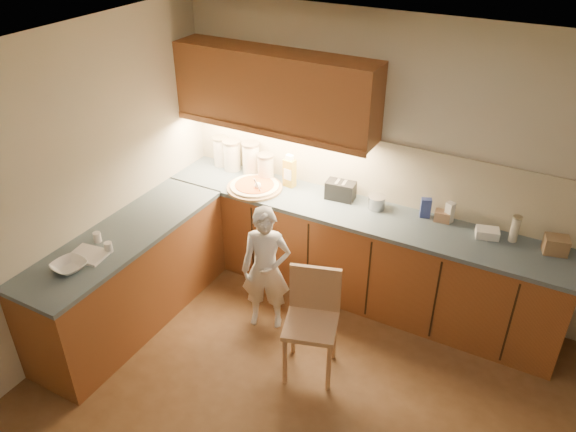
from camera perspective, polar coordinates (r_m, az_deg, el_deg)
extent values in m
cube|color=beige|center=(5.05, 12.45, 4.80)|extent=(4.50, 0.04, 2.60)
cube|color=beige|center=(4.71, -23.09, 0.84)|extent=(0.04, 4.00, 2.60)
cube|color=white|center=(2.81, 2.70, 12.80)|extent=(4.50, 4.00, 0.04)
cube|color=brown|center=(5.34, 6.60, -3.83)|extent=(3.75, 0.60, 0.88)
cube|color=brown|center=(5.18, -15.69, -6.19)|extent=(0.60, 2.00, 0.88)
cube|color=#455763|center=(5.09, 6.91, 0.42)|extent=(3.77, 0.62, 0.04)
cube|color=#455763|center=(4.92, -16.44, -1.92)|extent=(0.62, 2.02, 0.04)
cube|color=black|center=(5.75, -8.72, -1.15)|extent=(0.02, 0.01, 0.80)
cube|color=black|center=(5.46, -3.62, -2.78)|extent=(0.02, 0.01, 0.80)
cube|color=black|center=(5.21, 2.01, -4.55)|extent=(0.02, 0.01, 0.80)
cube|color=black|center=(5.03, 8.16, -6.41)|extent=(0.02, 0.01, 0.80)
cube|color=black|center=(4.92, 14.73, -8.31)|extent=(0.02, 0.01, 0.80)
cube|color=black|center=(4.87, 21.58, -10.16)|extent=(0.02, 0.01, 0.80)
cube|color=beige|center=(5.18, 8.34, 4.79)|extent=(3.75, 0.02, 0.58)
cube|color=brown|center=(5.15, -1.35, 12.68)|extent=(1.95, 0.35, 0.70)
cube|color=brown|center=(5.13, -2.28, 8.41)|extent=(1.95, 0.02, 0.06)
cylinder|color=tan|center=(5.39, -3.41, 2.89)|extent=(0.53, 0.53, 0.02)
cylinder|color=beige|center=(5.38, -3.42, 3.09)|extent=(0.47, 0.47, 0.02)
cylinder|color=#BF4B19|center=(5.38, -3.43, 3.21)|extent=(0.37, 0.37, 0.01)
sphere|color=white|center=(5.30, -3.08, 3.09)|extent=(0.07, 0.07, 0.07)
cylinder|color=white|center=(5.22, -3.06, 3.01)|extent=(0.03, 0.13, 0.22)
imported|color=silver|center=(4.86, -2.25, -5.42)|extent=(0.50, 0.42, 1.18)
cylinder|color=tan|center=(4.55, -0.33, -14.52)|extent=(0.04, 0.04, 0.46)
cylinder|color=tan|center=(4.51, 4.15, -15.10)|extent=(0.04, 0.04, 0.46)
cylinder|color=tan|center=(4.79, 0.52, -11.60)|extent=(0.04, 0.04, 0.46)
cylinder|color=tan|center=(4.76, 4.73, -12.12)|extent=(0.04, 0.04, 0.46)
cube|color=tan|center=(4.48, 2.33, -11.02)|extent=(0.51, 0.51, 0.04)
cube|color=tan|center=(4.47, 2.79, -7.31)|extent=(0.40, 0.16, 0.41)
imported|color=white|center=(4.59, -21.35, -4.77)|extent=(0.28, 0.28, 0.06)
cylinder|color=white|center=(5.83, -6.86, 6.45)|extent=(0.14, 0.14, 0.29)
cylinder|color=tan|center=(5.77, -6.95, 7.84)|extent=(0.15, 0.15, 0.02)
cylinder|color=white|center=(5.73, -5.71, 6.05)|extent=(0.17, 0.17, 0.29)
cylinder|color=tan|center=(5.66, -5.79, 7.49)|extent=(0.18, 0.18, 0.02)
cylinder|color=white|center=(5.61, -3.77, 5.73)|extent=(0.17, 0.17, 0.31)
cylinder|color=gray|center=(5.54, -3.83, 7.30)|extent=(0.18, 0.18, 0.02)
cylinder|color=beige|center=(5.51, -2.29, 4.88)|extent=(0.16, 0.16, 0.25)
cylinder|color=gray|center=(5.45, -2.32, 6.16)|extent=(0.17, 0.17, 0.02)
cube|color=gold|center=(5.38, 0.16, 4.40)|extent=(0.12, 0.09, 0.28)
cube|color=silver|center=(5.31, 0.16, 5.97)|extent=(0.08, 0.06, 0.05)
cube|color=black|center=(5.20, 5.36, 2.61)|extent=(0.28, 0.18, 0.17)
cube|color=#ABABAF|center=(5.17, 5.06, 3.53)|extent=(0.04, 0.12, 0.00)
cube|color=#ABABAF|center=(5.16, 5.76, 3.39)|extent=(0.04, 0.12, 0.00)
cylinder|color=#A8A8AD|center=(5.10, 8.99, 1.33)|extent=(0.15, 0.15, 0.11)
cylinder|color=#A8A8AD|center=(5.07, 9.05, 1.94)|extent=(0.16, 0.16, 0.01)
cube|color=#304191|center=(5.04, 13.81, 0.82)|extent=(0.11, 0.09, 0.18)
cube|color=tan|center=(5.04, 15.41, -0.01)|extent=(0.14, 0.11, 0.10)
cube|color=silver|center=(5.01, 16.09, 0.34)|extent=(0.08, 0.08, 0.19)
cube|color=white|center=(4.94, 19.59, -1.63)|extent=(0.21, 0.17, 0.07)
cylinder|color=silver|center=(4.92, 22.04, -1.28)|extent=(0.07, 0.07, 0.22)
cylinder|color=gray|center=(4.86, 22.31, -0.13)|extent=(0.08, 0.08, 0.01)
cube|color=#967650|center=(4.92, 25.57, -2.67)|extent=(0.21, 0.18, 0.14)
cube|color=silver|center=(4.71, -19.60, -3.73)|extent=(0.31, 0.26, 0.02)
cylinder|color=silver|center=(4.85, -18.82, -2.05)|extent=(0.08, 0.08, 0.09)
cylinder|color=silver|center=(4.69, -17.78, -3.04)|extent=(0.08, 0.08, 0.09)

